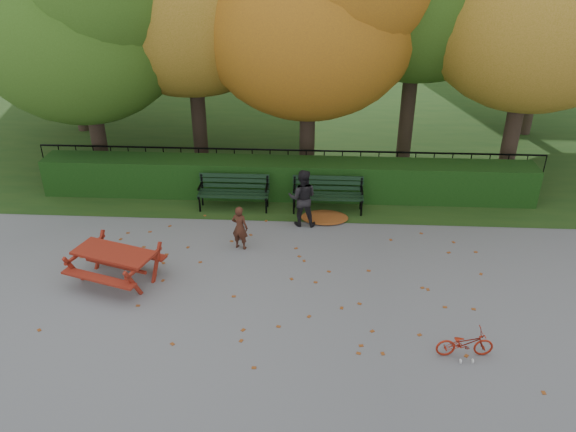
# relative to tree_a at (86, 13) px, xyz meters

# --- Properties ---
(ground) EXTENTS (90.00, 90.00, 0.00)m
(ground) POSITION_rel_tree_a_xyz_m (5.19, -5.58, -4.52)
(ground) COLOR gray
(ground) RESTS_ON ground
(grass_strip) EXTENTS (90.00, 90.00, 0.00)m
(grass_strip) POSITION_rel_tree_a_xyz_m (5.19, 8.42, -4.52)
(grass_strip) COLOR #1B3A13
(grass_strip) RESTS_ON ground
(hedge) EXTENTS (13.00, 0.90, 1.00)m
(hedge) POSITION_rel_tree_a_xyz_m (5.19, -1.08, -4.02)
(hedge) COLOR black
(hedge) RESTS_ON ground
(iron_fence) EXTENTS (14.00, 0.04, 1.02)m
(iron_fence) POSITION_rel_tree_a_xyz_m (5.19, -0.28, -3.98)
(iron_fence) COLOR black
(iron_fence) RESTS_ON ground
(tree_a) EXTENTS (5.88, 5.60, 7.48)m
(tree_a) POSITION_rel_tree_a_xyz_m (0.00, 0.00, 0.00)
(tree_a) COLOR black
(tree_a) RESTS_ON ground
(tree_c) EXTENTS (6.30, 6.00, 8.00)m
(tree_c) POSITION_rel_tree_a_xyz_m (6.02, 0.38, 0.30)
(tree_c) COLOR black
(tree_c) RESTS_ON ground
(bench_left) EXTENTS (1.80, 0.57, 0.88)m
(bench_left) POSITION_rel_tree_a_xyz_m (3.89, -1.88, -4.00)
(bench_left) COLOR black
(bench_left) RESTS_ON ground
(bench_right) EXTENTS (1.80, 0.57, 0.88)m
(bench_right) POSITION_rel_tree_a_xyz_m (6.29, -1.88, -4.00)
(bench_right) COLOR black
(bench_right) RESTS_ON ground
(picnic_table) EXTENTS (1.96, 1.76, 0.80)m
(picnic_table) POSITION_rel_tree_a_xyz_m (1.94, -5.34, -3.97)
(picnic_table) COLOR maroon
(picnic_table) RESTS_ON ground
(leaf_pile) EXTENTS (1.41, 1.22, 0.08)m
(leaf_pile) POSITION_rel_tree_a_xyz_m (6.22, -2.38, -4.48)
(leaf_pile) COLOR #6D320F
(leaf_pile) RESTS_ON ground
(leaf_scatter) EXTENTS (9.00, 5.70, 0.01)m
(leaf_scatter) POSITION_rel_tree_a_xyz_m (5.19, -5.28, -4.51)
(leaf_scatter) COLOR #6D320F
(leaf_scatter) RESTS_ON ground
(child) EXTENTS (0.44, 0.35, 1.05)m
(child) POSITION_rel_tree_a_xyz_m (4.31, -3.88, -4.00)
(child) COLOR #401F14
(child) RESTS_ON ground
(adult) EXTENTS (0.72, 0.58, 1.43)m
(adult) POSITION_rel_tree_a_xyz_m (5.67, -2.68, -3.80)
(adult) COLOR black
(adult) RESTS_ON ground
(bicycle) EXTENTS (1.00, 0.42, 0.51)m
(bicycle) POSITION_rel_tree_a_xyz_m (8.59, -7.21, -4.26)
(bicycle) COLOR maroon
(bicycle) RESTS_ON ground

